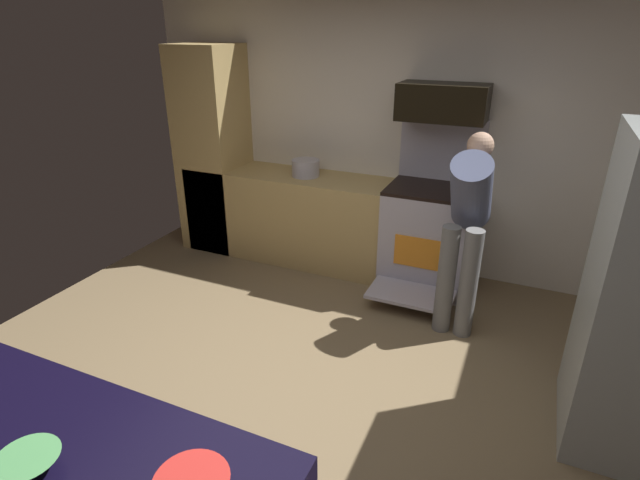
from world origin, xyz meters
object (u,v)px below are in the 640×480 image
object	(u,v)px
person_cook	(467,221)
mixing_bowl_small	(29,465)
microwave	(443,102)
oven_range	(428,233)
stock_pot	(306,168)

from	to	relation	value
person_cook	mixing_bowl_small	xyz separation A→B (m)	(-0.99, -2.91, 0.03)
microwave	person_cook	distance (m)	1.11
person_cook	oven_range	bearing A→B (deg)	123.11
microwave	person_cook	world-z (taller)	microwave
stock_pot	person_cook	bearing A→B (deg)	-20.59
person_cook	stock_pot	size ratio (longest dim) A/B	5.65
oven_range	person_cook	world-z (taller)	person_cook
microwave	stock_pot	distance (m)	1.43
microwave	person_cook	size ratio (longest dim) A/B	0.48
stock_pot	mixing_bowl_small	bearing A→B (deg)	-79.43
stock_pot	oven_range	bearing A→B (deg)	-0.69
oven_range	stock_pot	bearing A→B (deg)	179.31
microwave	mixing_bowl_small	distance (m)	3.73
person_cook	stock_pot	xyz separation A→B (m)	(-1.64, 0.62, 0.07)
oven_range	mixing_bowl_small	distance (m)	3.59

